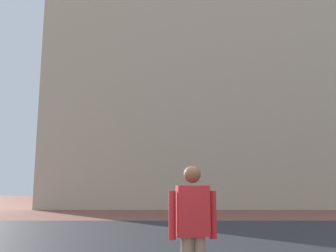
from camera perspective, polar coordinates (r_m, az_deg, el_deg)
ground_plane at (r=14.16m, az=-0.57°, el=-15.54°), size 120.00×120.00×0.00m
street_asphalt_strip at (r=12.83m, az=-0.64°, el=-16.14°), size 120.00×8.54×0.00m
landmark_building at (r=32.76m, az=4.84°, el=8.56°), size 23.84×11.97×34.39m
person_skater at (r=4.73m, az=3.91°, el=-15.54°), size 0.60×0.34×1.73m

